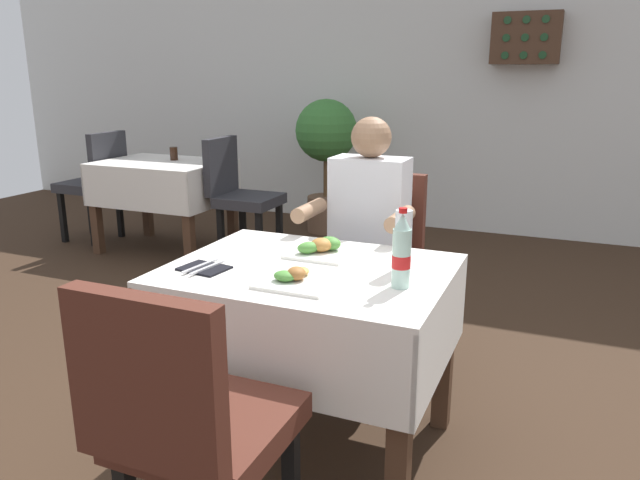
{
  "coord_description": "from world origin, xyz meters",
  "views": [
    {
      "loc": [
        0.82,
        -1.77,
        1.45
      ],
      "look_at": [
        -0.05,
        0.29,
        0.83
      ],
      "focal_mm": 33.86,
      "sensor_mm": 36.0,
      "label": 1
    }
  ],
  "objects_px": {
    "main_dining_table": "(310,313)",
    "background_chair_right": "(239,191)",
    "chair_far_diner_seat": "(374,260)",
    "potted_plant_corner": "(326,146)",
    "background_table_tumbler": "(174,154)",
    "background_dining_table": "(164,184)",
    "cola_bottle_primary": "(401,253)",
    "seated_diner_far": "(365,234)",
    "beer_glass_left": "(403,240)",
    "plate_far_diner": "(321,248)",
    "plate_near_camera": "(297,278)",
    "napkin_cutlery_set": "(204,268)",
    "chair_near_camera_side": "(189,423)",
    "background_chair_left": "(96,179)",
    "wall_bottle_rack": "(526,38)"
  },
  "relations": [
    {
      "from": "wall_bottle_rack",
      "to": "background_chair_right",
      "type": "bearing_deg",
      "value": -141.46
    },
    {
      "from": "main_dining_table",
      "to": "background_chair_right",
      "type": "height_order",
      "value": "background_chair_right"
    },
    {
      "from": "cola_bottle_primary",
      "to": "background_chair_right",
      "type": "xyz_separation_m",
      "value": [
        -1.91,
        2.18,
        -0.32
      ]
    },
    {
      "from": "chair_far_diner_seat",
      "to": "background_chair_left",
      "type": "relative_size",
      "value": 1.0
    },
    {
      "from": "background_chair_left",
      "to": "plate_near_camera",
      "type": "bearing_deg",
      "value": -37.05
    },
    {
      "from": "cola_bottle_primary",
      "to": "chair_far_diner_seat",
      "type": "bearing_deg",
      "value": 113.09
    },
    {
      "from": "napkin_cutlery_set",
      "to": "background_dining_table",
      "type": "xyz_separation_m",
      "value": [
        -1.91,
        2.28,
        -0.19
      ]
    },
    {
      "from": "cola_bottle_primary",
      "to": "seated_diner_far",
      "type": "bearing_deg",
      "value": 116.69
    },
    {
      "from": "main_dining_table",
      "to": "potted_plant_corner",
      "type": "bearing_deg",
      "value": 111.34
    },
    {
      "from": "potted_plant_corner",
      "to": "chair_far_diner_seat",
      "type": "bearing_deg",
      "value": -62.58
    },
    {
      "from": "main_dining_table",
      "to": "plate_far_diner",
      "type": "bearing_deg",
      "value": 98.15
    },
    {
      "from": "cola_bottle_primary",
      "to": "napkin_cutlery_set",
      "type": "relative_size",
      "value": 1.41
    },
    {
      "from": "chair_near_camera_side",
      "to": "background_chair_left",
      "type": "height_order",
      "value": "same"
    },
    {
      "from": "background_chair_right",
      "to": "wall_bottle_rack",
      "type": "height_order",
      "value": "wall_bottle_rack"
    },
    {
      "from": "background_table_tumbler",
      "to": "potted_plant_corner",
      "type": "relative_size",
      "value": 0.09
    },
    {
      "from": "chair_far_diner_seat",
      "to": "potted_plant_corner",
      "type": "bearing_deg",
      "value": 117.42
    },
    {
      "from": "plate_near_camera",
      "to": "background_chair_right",
      "type": "distance_m",
      "value": 2.77
    },
    {
      "from": "main_dining_table",
      "to": "chair_near_camera_side",
      "type": "relative_size",
      "value": 1.07
    },
    {
      "from": "plate_near_camera",
      "to": "napkin_cutlery_set",
      "type": "relative_size",
      "value": 1.31
    },
    {
      "from": "beer_glass_left",
      "to": "wall_bottle_rack",
      "type": "height_order",
      "value": "wall_bottle_rack"
    },
    {
      "from": "chair_far_diner_seat",
      "to": "wall_bottle_rack",
      "type": "bearing_deg",
      "value": 82.22
    },
    {
      "from": "chair_far_diner_seat",
      "to": "background_table_tumbler",
      "type": "xyz_separation_m",
      "value": [
        -2.22,
        1.41,
        0.25
      ]
    },
    {
      "from": "chair_far_diner_seat",
      "to": "plate_far_diner",
      "type": "bearing_deg",
      "value": -92.3
    },
    {
      "from": "seated_diner_far",
      "to": "background_dining_table",
      "type": "bearing_deg",
      "value": 147.79
    },
    {
      "from": "cola_bottle_primary",
      "to": "potted_plant_corner",
      "type": "relative_size",
      "value": 0.22
    },
    {
      "from": "seated_diner_far",
      "to": "napkin_cutlery_set",
      "type": "height_order",
      "value": "seated_diner_far"
    },
    {
      "from": "background_dining_table",
      "to": "chair_near_camera_side",
      "type": "bearing_deg",
      "value": -51.98
    },
    {
      "from": "plate_near_camera",
      "to": "background_chair_left",
      "type": "distance_m",
      "value": 3.78
    },
    {
      "from": "napkin_cutlery_set",
      "to": "background_dining_table",
      "type": "relative_size",
      "value": 0.19
    },
    {
      "from": "chair_far_diner_seat",
      "to": "plate_far_diner",
      "type": "height_order",
      "value": "chair_far_diner_seat"
    },
    {
      "from": "chair_near_camera_side",
      "to": "cola_bottle_primary",
      "type": "relative_size",
      "value": 3.53
    },
    {
      "from": "plate_near_camera",
      "to": "chair_near_camera_side",
      "type": "bearing_deg",
      "value": -92.72
    },
    {
      "from": "background_dining_table",
      "to": "cola_bottle_primary",
      "type": "bearing_deg",
      "value": -39.62
    },
    {
      "from": "plate_far_diner",
      "to": "background_dining_table",
      "type": "distance_m",
      "value": 2.96
    },
    {
      "from": "chair_near_camera_side",
      "to": "potted_plant_corner",
      "type": "distance_m",
      "value": 4.2
    },
    {
      "from": "background_dining_table",
      "to": "potted_plant_corner",
      "type": "height_order",
      "value": "potted_plant_corner"
    },
    {
      "from": "wall_bottle_rack",
      "to": "plate_far_diner",
      "type": "bearing_deg",
      "value": -96.81
    },
    {
      "from": "beer_glass_left",
      "to": "potted_plant_corner",
      "type": "height_order",
      "value": "potted_plant_corner"
    },
    {
      "from": "chair_far_diner_seat",
      "to": "background_chair_left",
      "type": "height_order",
      "value": "same"
    },
    {
      "from": "chair_far_diner_seat",
      "to": "beer_glass_left",
      "type": "xyz_separation_m",
      "value": [
        0.33,
        -0.7,
        0.31
      ]
    },
    {
      "from": "main_dining_table",
      "to": "chair_near_camera_side",
      "type": "distance_m",
      "value": 0.79
    },
    {
      "from": "seated_diner_far",
      "to": "beer_glass_left",
      "type": "xyz_separation_m",
      "value": [
        0.34,
        -0.59,
        0.16
      ]
    },
    {
      "from": "background_table_tumbler",
      "to": "potted_plant_corner",
      "type": "distance_m",
      "value": 1.39
    },
    {
      "from": "background_table_tumbler",
      "to": "seated_diner_far",
      "type": "bearing_deg",
      "value": -34.58
    },
    {
      "from": "seated_diner_far",
      "to": "wall_bottle_rack",
      "type": "xyz_separation_m",
      "value": [
        0.4,
        2.95,
        1.03
      ]
    },
    {
      "from": "plate_far_diner",
      "to": "wall_bottle_rack",
      "type": "height_order",
      "value": "wall_bottle_rack"
    },
    {
      "from": "seated_diner_far",
      "to": "plate_near_camera",
      "type": "relative_size",
      "value": 4.92
    },
    {
      "from": "main_dining_table",
      "to": "background_chair_right",
      "type": "bearing_deg",
      "value": 126.22
    },
    {
      "from": "seated_diner_far",
      "to": "cola_bottle_primary",
      "type": "relative_size",
      "value": 4.59
    },
    {
      "from": "chair_near_camera_side",
      "to": "wall_bottle_rack",
      "type": "xyz_separation_m",
      "value": [
        0.39,
        4.43,
        1.18
      ]
    }
  ]
}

